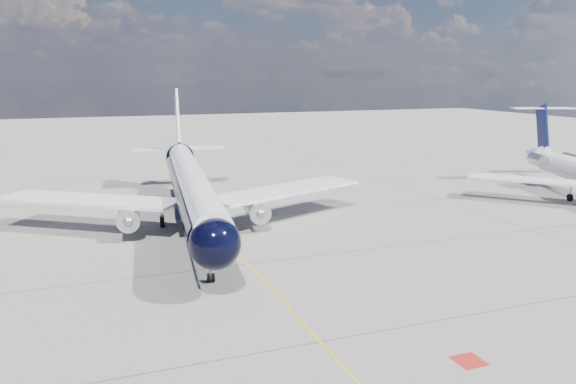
% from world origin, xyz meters
% --- Properties ---
extents(ground, '(320.00, 320.00, 0.00)m').
position_xyz_m(ground, '(0.00, 30.00, 0.00)').
color(ground, gray).
rests_on(ground, ground).
extents(taxiway_centerline, '(0.16, 160.00, 0.01)m').
position_xyz_m(taxiway_centerline, '(0.00, 25.00, 0.00)').
color(taxiway_centerline, '#E9B30C').
rests_on(taxiway_centerline, ground).
extents(red_marking, '(1.60, 1.60, 0.01)m').
position_xyz_m(red_marking, '(6.80, -10.00, 0.00)').
color(red_marking, maroon).
rests_on(red_marking, ground).
extents(main_airliner, '(38.91, 47.64, 13.77)m').
position_xyz_m(main_airliner, '(-1.87, 24.24, 4.27)').
color(main_airliner, black).
rests_on(main_airliner, ground).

